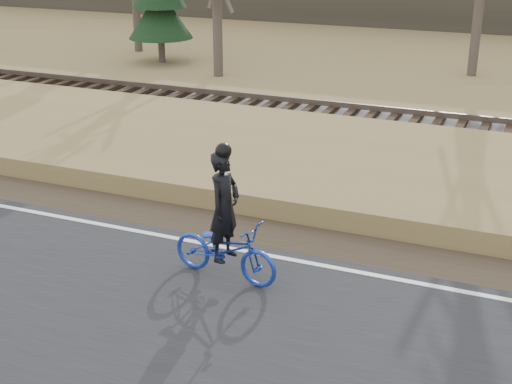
% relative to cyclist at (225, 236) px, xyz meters
% --- Properties ---
extents(ground, '(120.00, 120.00, 0.00)m').
position_rel_cyclist_xyz_m(ground, '(-5.29, 0.80, -0.80)').
color(ground, olive).
rests_on(ground, ground).
extents(edge_line, '(120.00, 0.12, 0.01)m').
position_rel_cyclist_xyz_m(edge_line, '(-5.29, 1.00, -0.73)').
color(edge_line, silver).
rests_on(edge_line, road).
extents(shoulder, '(120.00, 1.60, 0.04)m').
position_rel_cyclist_xyz_m(shoulder, '(-5.29, 2.00, -0.78)').
color(shoulder, '#473A2B').
rests_on(shoulder, ground).
extents(embankment, '(120.00, 5.00, 0.44)m').
position_rel_cyclist_xyz_m(embankment, '(-5.29, 5.00, -0.58)').
color(embankment, olive).
rests_on(embankment, ground).
extents(ballast, '(120.00, 3.00, 0.45)m').
position_rel_cyclist_xyz_m(ballast, '(-5.29, 8.80, -0.57)').
color(ballast, slate).
rests_on(ballast, ground).
extents(railroad, '(120.00, 2.40, 0.29)m').
position_rel_cyclist_xyz_m(railroad, '(-5.29, 8.80, -0.27)').
color(railroad, black).
rests_on(railroad, ballast).
extents(cyclist, '(1.99, 0.91, 2.32)m').
position_rel_cyclist_xyz_m(cyclist, '(0.00, 0.00, 0.00)').
color(cyclist, '#16319B').
rests_on(cyclist, road).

